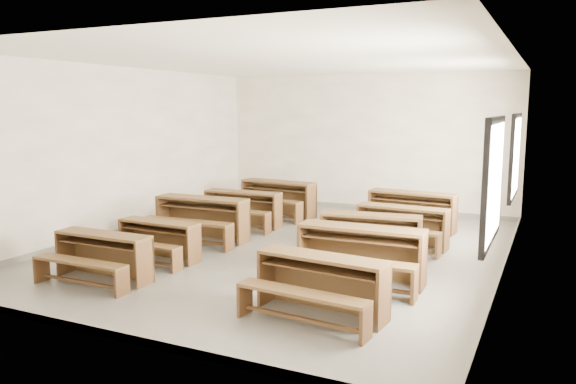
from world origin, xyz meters
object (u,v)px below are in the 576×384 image
at_px(desk_set_3, 242,206).
at_px(desk_set_6, 360,251).
at_px(desk_set_5, 320,281).
at_px(desk_set_7, 370,233).
at_px(desk_set_1, 157,238).
at_px(desk_set_0, 101,253).
at_px(desk_set_8, 401,224).
at_px(desk_set_4, 277,196).
at_px(desk_set_9, 411,208).
at_px(desk_set_2, 201,216).

distance_m(desk_set_3, desk_set_6, 4.23).
height_order(desk_set_5, desk_set_6, desk_set_6).
height_order(desk_set_5, desk_set_7, desk_set_7).
bearing_deg(desk_set_1, desk_set_6, 5.94).
bearing_deg(desk_set_0, desk_set_8, 47.83).
height_order(desk_set_4, desk_set_6, desk_set_6).
xyz_separation_m(desk_set_5, desk_set_9, (-0.12, 5.04, 0.03)).
bearing_deg(desk_set_9, desk_set_4, -179.20).
relative_size(desk_set_2, desk_set_4, 0.98).
relative_size(desk_set_1, desk_set_9, 0.80).
bearing_deg(desk_set_9, desk_set_1, -124.14).
relative_size(desk_set_0, desk_set_7, 0.88).
height_order(desk_set_2, desk_set_4, desk_set_2).
distance_m(desk_set_2, desk_set_6, 3.64).
xyz_separation_m(desk_set_2, desk_set_4, (0.22, 2.69, -0.00)).
bearing_deg(desk_set_6, desk_set_1, -177.38).
xyz_separation_m(desk_set_0, desk_set_6, (3.34, 1.45, 0.07)).
xyz_separation_m(desk_set_1, desk_set_3, (-0.07, 2.81, 0.05)).
distance_m(desk_set_0, desk_set_1, 1.19).
bearing_deg(desk_set_8, desk_set_7, -101.06).
distance_m(desk_set_1, desk_set_2, 1.45).
relative_size(desk_set_1, desk_set_4, 0.77).
relative_size(desk_set_2, desk_set_5, 1.09).
bearing_deg(desk_set_1, desk_set_3, 92.97).
relative_size(desk_set_6, desk_set_8, 1.09).
bearing_deg(desk_set_1, desk_set_2, 97.46).
bearing_deg(desk_set_6, desk_set_8, 87.89).
bearing_deg(desk_set_4, desk_set_9, 2.37).
bearing_deg(desk_set_5, desk_set_9, 96.77).
relative_size(desk_set_1, desk_set_6, 0.79).
bearing_deg(desk_set_8, desk_set_6, -86.19).
bearing_deg(desk_set_1, desk_set_4, 90.47).
bearing_deg(desk_set_3, desk_set_8, -7.17).
xyz_separation_m(desk_set_2, desk_set_3, (0.08, 1.37, -0.04)).
bearing_deg(desk_set_6, desk_set_3, 141.02).
distance_m(desk_set_0, desk_set_8, 5.00).
height_order(desk_set_1, desk_set_8, desk_set_8).
bearing_deg(desk_set_5, desk_set_2, 148.60).
relative_size(desk_set_3, desk_set_7, 0.97).
height_order(desk_set_8, desk_set_9, desk_set_9).
bearing_deg(desk_set_6, desk_set_2, 159.24).
distance_m(desk_set_5, desk_set_7, 2.68).
bearing_deg(desk_set_1, desk_set_9, 52.72).
xyz_separation_m(desk_set_6, desk_set_9, (-0.15, 3.66, -0.01)).
relative_size(desk_set_5, desk_set_7, 0.98).
relative_size(desk_set_0, desk_set_4, 0.81).
bearing_deg(desk_set_1, desk_set_5, -17.47).
height_order(desk_set_1, desk_set_3, desk_set_3).
bearing_deg(desk_set_0, desk_set_9, 57.87).
bearing_deg(desk_set_4, desk_set_7, -34.77).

